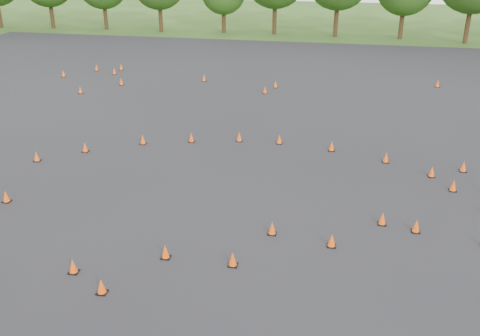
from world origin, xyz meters
The scene contains 3 objects.
ground centered at (0.00, 0.00, 0.00)m, with size 140.00×140.00×0.00m, color #2D5119.
asphalt_pad centered at (0.00, 6.00, 0.01)m, with size 62.00×62.00×0.00m, color black.
traffic_cones centered at (-0.10, 5.54, 0.23)m, with size 36.05×33.13×0.45m.
Camera 1 is at (3.59, -14.74, 9.65)m, focal length 40.00 mm.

